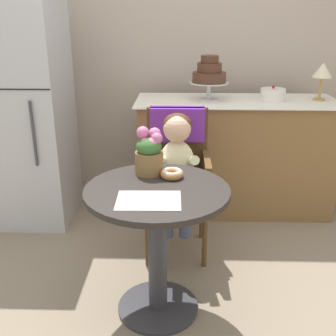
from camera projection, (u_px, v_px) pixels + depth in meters
name	position (u px, v px, depth m)	size (l,w,h in m)	color
ground_plane	(158.00, 308.00, 2.25)	(8.00, 8.00, 0.00)	gray
back_wall	(168.00, 36.00, 3.50)	(4.80, 0.10, 2.70)	#B2A393
cafe_table	(157.00, 226.00, 2.07)	(0.72, 0.72, 0.72)	#282321
wicker_chair	(177.00, 158.00, 2.67)	(0.42, 0.45, 0.95)	brown
seated_child	(177.00, 160.00, 2.51)	(0.27, 0.32, 0.73)	beige
paper_napkin	(149.00, 200.00, 1.86)	(0.29, 0.21, 0.00)	white
donut_front	(172.00, 173.00, 2.12)	(0.12, 0.12, 0.04)	#AD7542
flower_vase	(149.00, 152.00, 2.15)	(0.15, 0.16, 0.25)	brown
display_counter	(234.00, 155.00, 3.29)	(1.56, 0.62, 0.90)	olive
tiered_cake_stand	(209.00, 74.00, 3.07)	(0.30, 0.30, 0.34)	silver
round_layer_cake	(273.00, 95.00, 3.09)	(0.19, 0.19, 0.12)	white
table_lamp	(323.00, 72.00, 3.06)	(0.15, 0.15, 0.28)	#B28C47
refrigerator	(23.00, 111.00, 3.01)	(0.64, 0.63, 1.70)	#B7BABF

